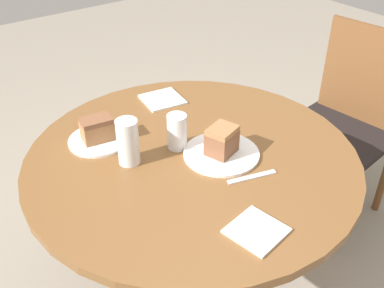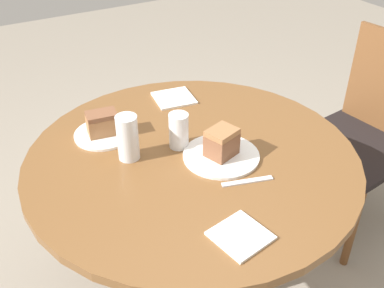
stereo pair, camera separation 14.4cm
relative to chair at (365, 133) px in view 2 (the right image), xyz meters
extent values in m
cylinder|color=brown|center=(0.09, -0.99, -0.11)|extent=(0.12, 0.12, 0.72)
cylinder|color=brown|center=(0.09, -0.99, 0.27)|extent=(1.09, 1.09, 0.03)
cylinder|color=brown|center=(-0.18, -0.31, -0.28)|extent=(0.04, 0.04, 0.44)
cylinder|color=brown|center=(0.25, -0.26, -0.28)|extent=(0.04, 0.04, 0.44)
cylinder|color=brown|center=(-0.23, 0.11, -0.28)|extent=(0.04, 0.04, 0.44)
cube|color=black|center=(0.01, -0.08, -0.05)|extent=(0.52, 0.51, 0.03)
cylinder|color=white|center=(0.15, -0.91, 0.29)|extent=(0.25, 0.25, 0.01)
cylinder|color=white|center=(-0.16, -1.19, 0.29)|extent=(0.20, 0.20, 0.01)
cube|color=brown|center=(0.15, -0.91, 0.33)|extent=(0.10, 0.11, 0.07)
cube|color=#9E6B42|center=(0.15, -0.91, 0.38)|extent=(0.10, 0.11, 0.02)
cube|color=#9E6B42|center=(-0.16, -1.19, 0.33)|extent=(0.08, 0.11, 0.06)
cube|color=brown|center=(-0.16, -1.19, 0.36)|extent=(0.08, 0.11, 0.02)
cylinder|color=beige|center=(0.00, -1.17, 0.33)|extent=(0.06, 0.06, 0.10)
cylinder|color=white|center=(0.00, -1.17, 0.36)|extent=(0.07, 0.07, 0.15)
cylinder|color=silver|center=(0.03, -1.00, 0.33)|extent=(0.06, 0.06, 0.09)
cylinder|color=white|center=(0.03, -1.00, 0.34)|extent=(0.07, 0.07, 0.12)
cube|color=white|center=(-0.27, -0.86, 0.29)|extent=(0.17, 0.17, 0.01)
cube|color=silver|center=(0.30, -0.91, 0.29)|extent=(0.06, 0.16, 0.00)
cube|color=white|center=(0.47, -1.06, 0.29)|extent=(0.15, 0.15, 0.01)
camera|label=1|loc=(1.04, -1.71, 1.13)|focal=42.00mm
camera|label=2|loc=(1.12, -1.59, 1.13)|focal=42.00mm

